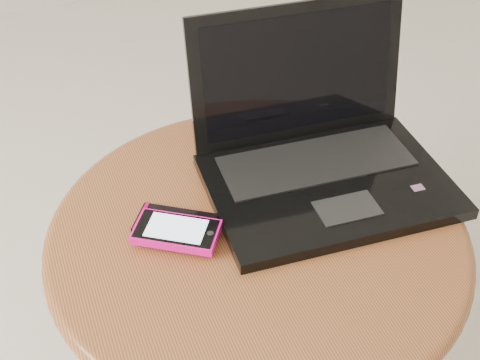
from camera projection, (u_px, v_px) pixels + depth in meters
name	position (u px, v px, depth m)	size (l,w,h in m)	color
table	(256.00, 275.00, 1.03)	(0.64, 0.64, 0.51)	#5A3316
laptop	(319.00, 152.00, 1.02)	(0.39, 0.33, 0.25)	black
phone_black	(175.00, 224.00, 0.95)	(0.13, 0.12, 0.01)	black
phone_pink	(177.00, 232.00, 0.92)	(0.14, 0.12, 0.01)	#F50C8B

